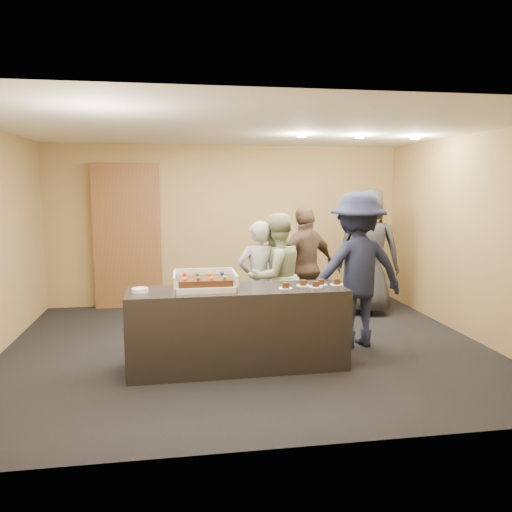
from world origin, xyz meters
The scene contains 17 objects.
room centered at (0.00, 0.00, 1.35)m, with size 6.04×6.00×2.70m.
serving_counter centered at (-0.21, -0.70, 0.45)m, with size 2.40×0.70×0.90m, color black.
storage_cabinet centered at (-1.66, 2.41, 1.19)m, with size 1.09×0.15×2.39m, color brown.
cake_box centered at (-0.56, -0.68, 0.95)m, with size 0.67×0.47×0.20m.
sheet_cake centered at (-0.56, -0.70, 1.00)m, with size 0.58×0.40×0.11m.
plate_stack centered at (-1.25, -0.73, 0.92)m, with size 0.17×0.17×0.04m, color white.
slice_a centered at (0.31, -0.79, 0.92)m, with size 0.15×0.15×0.07m.
slice_b centered at (0.54, -0.68, 0.92)m, with size 0.15×0.15×0.07m.
slice_c centered at (0.66, -0.77, 0.92)m, with size 0.15×0.15×0.07m.
slice_d centered at (0.75, -0.66, 0.92)m, with size 0.15×0.15×0.07m.
slice_e centered at (0.93, -0.68, 0.92)m, with size 0.15×0.15×0.07m.
person_server_grey centered at (0.19, 0.30, 0.79)m, with size 0.57×0.38×1.57m, color #A0A1A6.
person_sage_man centered at (0.41, 0.25, 0.84)m, with size 0.81×0.63×1.67m, color #9FAA7E.
person_navy_man centered at (1.37, -0.14, 0.97)m, with size 1.26×0.72×1.95m, color #1A1F3B.
person_brown_extra centered at (0.95, 0.78, 0.87)m, with size 1.02×0.42×1.74m, color brown.
person_dark_suit centered at (2.12, 1.36, 1.00)m, with size 0.97×0.63×1.99m, color #28292E.
ceiling_spotlights centered at (1.60, 0.50, 2.67)m, with size 1.72×0.12×0.03m.
Camera 1 is at (-0.86, -6.04, 2.02)m, focal length 35.00 mm.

